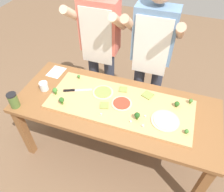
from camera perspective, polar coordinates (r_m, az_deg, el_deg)
ground_plane at (r=2.61m, az=0.71°, el=-13.57°), size 8.00×8.00×0.00m
prep_table at (r=2.08m, az=0.87°, el=-3.98°), size 1.89×0.79×0.74m
cutting_board at (r=2.01m, az=2.06°, el=-2.15°), size 1.33×0.53×0.02m
chefs_knife at (r=2.15m, az=-10.03°, el=1.50°), size 0.26×0.13×0.02m
pizza_whole_pesto_green at (r=2.10m, az=-2.40°, el=0.97°), size 0.20×0.20×0.02m
pizza_whole_tomato_red at (r=1.99m, az=2.56°, el=-1.96°), size 0.19×0.19×0.02m
pizza_whole_cheese_artichoke at (r=1.91m, az=13.78°, el=-6.27°), size 0.24×0.24×0.02m
pizza_slice_near_right at (r=2.10m, az=9.35°, el=0.27°), size 0.12×0.12×0.01m
pizza_slice_far_right at (r=1.98m, az=-2.01°, el=-2.46°), size 0.10×0.10×0.01m
pizza_slice_center at (r=2.13m, az=2.96°, el=1.76°), size 0.09×0.09×0.01m
broccoli_floret_center_right at (r=2.27m, az=-8.73°, el=5.11°), size 0.03×0.03×0.04m
broccoli_floret_front_left at (r=2.03m, az=16.69°, el=-2.00°), size 0.05×0.05×0.06m
broccoli_floret_center_left at (r=1.86m, az=19.01°, el=-8.77°), size 0.04×0.04×0.05m
broccoli_floret_back_left at (r=1.86m, az=6.61°, el=-5.07°), size 0.05×0.05×0.07m
broccoli_floret_back_mid at (r=2.10m, az=20.00°, el=-1.21°), size 0.04×0.04×0.05m
broccoli_floret_back_right at (r=2.13m, az=-14.73°, el=1.41°), size 0.05×0.05×0.07m
broccoli_floret_front_right at (r=2.02m, az=-13.11°, el=-1.07°), size 0.05×0.05×0.07m
cheese_crumble_a at (r=1.91m, az=8.69°, el=-5.27°), size 0.02×0.02×0.01m
cheese_crumble_b at (r=1.90m, az=-2.85°, el=-4.80°), size 0.02×0.02×0.01m
cheese_crumble_c at (r=1.84m, az=8.10°, el=-7.78°), size 0.03×0.03×0.02m
cheese_crumble_d at (r=1.86m, az=4.88°, el=-6.66°), size 0.02×0.02×0.01m
flour_cup at (r=2.24m, az=-17.43°, el=2.39°), size 0.08×0.08×0.08m
sauce_jar at (r=2.14m, az=-24.46°, el=-1.04°), size 0.09×0.09×0.15m
recipe_note at (r=2.45m, az=-14.42°, el=6.15°), size 0.16×0.20×0.00m
cook_left at (r=2.41m, az=-3.19°, el=14.15°), size 0.54×0.39×1.67m
cook_right at (r=2.28m, az=10.43°, el=11.60°), size 0.54×0.39×1.67m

